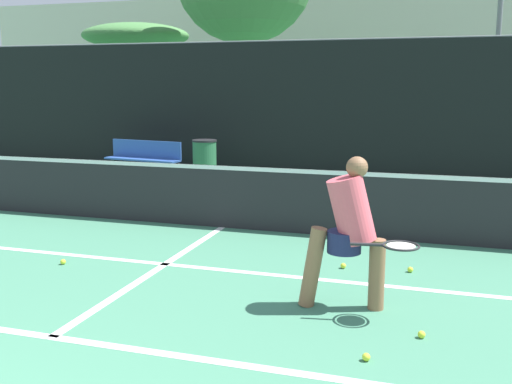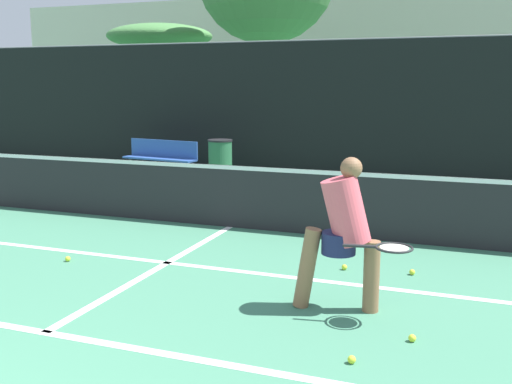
{
  "view_description": "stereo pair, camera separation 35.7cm",
  "coord_description": "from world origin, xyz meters",
  "px_view_note": "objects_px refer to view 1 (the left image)",
  "views": [
    {
      "loc": [
        3.15,
        -1.33,
        2.18
      ],
      "look_at": [
        1.15,
        5.06,
        0.95
      ],
      "focal_mm": 42.0,
      "sensor_mm": 36.0,
      "label": 1
    },
    {
      "loc": [
        3.49,
        -1.21,
        2.18
      ],
      "look_at": [
        1.15,
        5.06,
        0.95
      ],
      "focal_mm": 42.0,
      "sensor_mm": 36.0,
      "label": 2
    }
  ],
  "objects_px": {
    "trash_bin": "(205,161)",
    "parked_car": "(508,145)",
    "courtside_bench": "(144,157)",
    "player_practicing": "(349,228)"
  },
  "relations": [
    {
      "from": "player_practicing",
      "to": "trash_bin",
      "type": "bearing_deg",
      "value": 112.99
    },
    {
      "from": "trash_bin",
      "to": "parked_car",
      "type": "bearing_deg",
      "value": 30.93
    },
    {
      "from": "player_practicing",
      "to": "trash_bin",
      "type": "relative_size",
      "value": 1.6
    },
    {
      "from": "parked_car",
      "to": "courtside_bench",
      "type": "bearing_deg",
      "value": -154.99
    },
    {
      "from": "trash_bin",
      "to": "parked_car",
      "type": "height_order",
      "value": "parked_car"
    },
    {
      "from": "trash_bin",
      "to": "parked_car",
      "type": "distance_m",
      "value": 7.61
    },
    {
      "from": "parked_car",
      "to": "trash_bin",
      "type": "bearing_deg",
      "value": -149.07
    },
    {
      "from": "player_practicing",
      "to": "parked_car",
      "type": "height_order",
      "value": "parked_car"
    },
    {
      "from": "courtside_bench",
      "to": "parked_car",
      "type": "bearing_deg",
      "value": 33.27
    },
    {
      "from": "player_practicing",
      "to": "trash_bin",
      "type": "distance_m",
      "value": 7.75
    }
  ]
}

